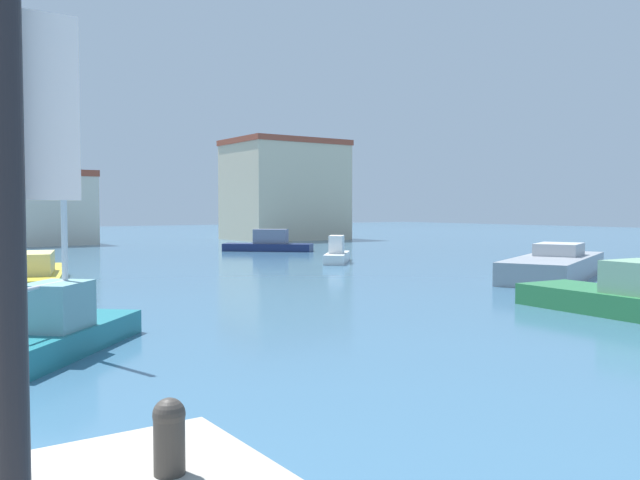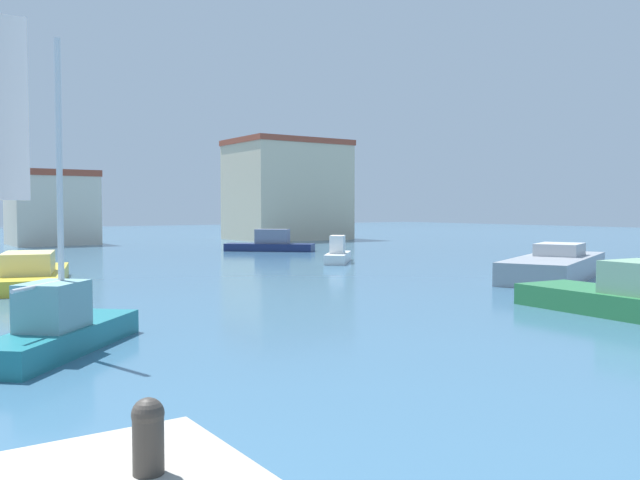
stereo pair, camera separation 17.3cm
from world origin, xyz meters
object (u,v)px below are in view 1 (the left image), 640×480
Objects in this scene: motorboat_white_far_left at (337,254)px; motorboat_yellow_inner_mooring at (30,274)px; sailboat_teal_mid_harbor at (64,327)px; motorboat_grey_outer_mooring at (555,266)px; motorboat_navy_behind_lamppost at (269,244)px; mooring_bollard at (169,433)px.

motorboat_yellow_inner_mooring is at bearing -172.16° from motorboat_white_far_left.
sailboat_teal_mid_harbor is 22.88m from motorboat_white_far_left.
motorboat_grey_outer_mooring is (20.28, 3.33, -0.02)m from sailboat_teal_mid_harbor.
motorboat_white_far_left reaches higher than motorboat_grey_outer_mooring.
mooring_bollard is at bearing -121.11° from motorboat_navy_behind_lamppost.
motorboat_navy_behind_lamppost is at bearing 92.83° from motorboat_grey_outer_mooring.
mooring_bollard is 0.10× the size of motorboat_navy_behind_lamppost.
motorboat_grey_outer_mooring is at bearing -76.19° from motorboat_white_far_left.
motorboat_navy_behind_lamppost is at bearing 52.43° from sailboat_teal_mid_harbor.
motorboat_white_far_left is (19.01, 24.19, -0.91)m from mooring_bollard.
mooring_bollard is 0.06× the size of motorboat_grey_outer_mooring.
motorboat_grey_outer_mooring is at bearing 9.32° from sailboat_teal_mid_harbor.
sailboat_teal_mid_harbor is 20.56m from motorboat_grey_outer_mooring.
motorboat_yellow_inner_mooring is at bearing 81.32° from mooring_bollard.
motorboat_grey_outer_mooring is at bearing -87.17° from motorboat_navy_behind_lamppost.
mooring_bollard is at bearing -98.68° from motorboat_yellow_inner_mooring.
motorboat_grey_outer_mooring is 21.67m from motorboat_navy_behind_lamppost.
motorboat_navy_behind_lamppost is (20.76, 34.39, -0.87)m from mooring_bollard.
sailboat_teal_mid_harbor is 0.78× the size of motorboat_yellow_inner_mooring.
sailboat_teal_mid_harbor is at bearing -127.57° from motorboat_navy_behind_lamppost.
motorboat_grey_outer_mooring is (2.81, -11.45, 0.05)m from motorboat_white_far_left.
sailboat_teal_mid_harbor is (1.54, 9.41, -0.83)m from mooring_bollard.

